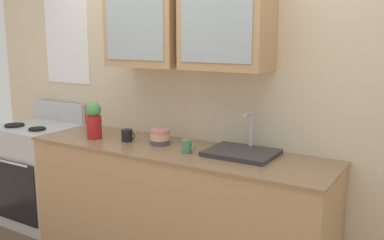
{
  "coord_description": "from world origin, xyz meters",
  "views": [
    {
      "loc": [
        1.67,
        -2.47,
        1.68
      ],
      "look_at": [
        0.15,
        0.0,
        1.11
      ],
      "focal_mm": 40.42,
      "sensor_mm": 36.0,
      "label": 1
    }
  ],
  "objects": [
    {
      "name": "vase",
      "position": [
        -0.7,
        -0.07,
        1.04
      ],
      "size": [
        0.12,
        0.12,
        0.29
      ],
      "color": "#B21E1E",
      "rests_on": "counter"
    },
    {
      "name": "bowl_stack",
      "position": [
        -0.15,
        0.04,
        0.95
      ],
      "size": [
        0.15,
        0.15,
        0.11
      ],
      "color": "#4C4C54",
      "rests_on": "counter"
    },
    {
      "name": "sink_faucet",
      "position": [
        0.49,
        0.09,
        0.91
      ],
      "size": [
        0.46,
        0.36,
        0.28
      ],
      "color": "#2D2D30",
      "rests_on": "counter"
    },
    {
      "name": "cup_near_bowls",
      "position": [
        -0.42,
        -0.02,
        0.94
      ],
      "size": [
        0.12,
        0.08,
        0.09
      ],
      "color": "black",
      "rests_on": "counter"
    },
    {
      "name": "back_wall_unit",
      "position": [
        -0.01,
        0.32,
        1.45
      ],
      "size": [
        4.48,
        0.42,
        2.71
      ],
      "color": "beige",
      "rests_on": "ground_plane"
    },
    {
      "name": "stove_range",
      "position": [
        -1.48,
        -0.0,
        0.45
      ],
      "size": [
        0.67,
        0.62,
        1.07
      ],
      "color": "silver",
      "rests_on": "ground_plane"
    },
    {
      "name": "counter",
      "position": [
        0.0,
        0.0,
        0.45
      ],
      "size": [
        2.3,
        0.62,
        0.89
      ],
      "color": "tan",
      "rests_on": "ground_plane"
    },
    {
      "name": "cup_near_sink",
      "position": [
        0.15,
        -0.06,
        0.94
      ],
      "size": [
        0.11,
        0.07,
        0.09
      ],
      "color": "#4C7F59",
      "rests_on": "counter"
    }
  ]
}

